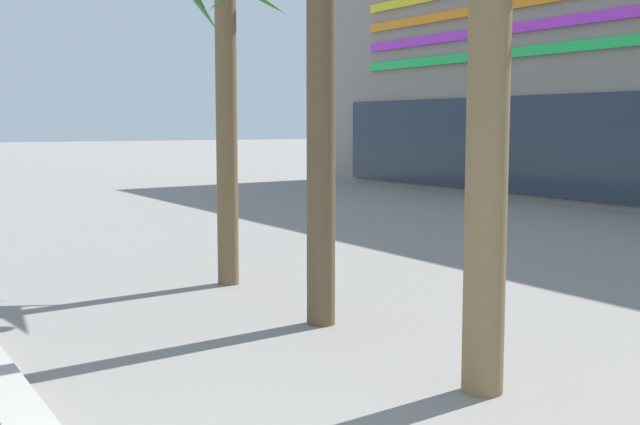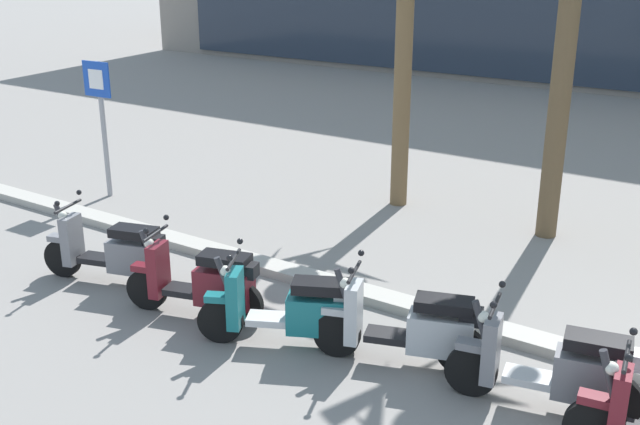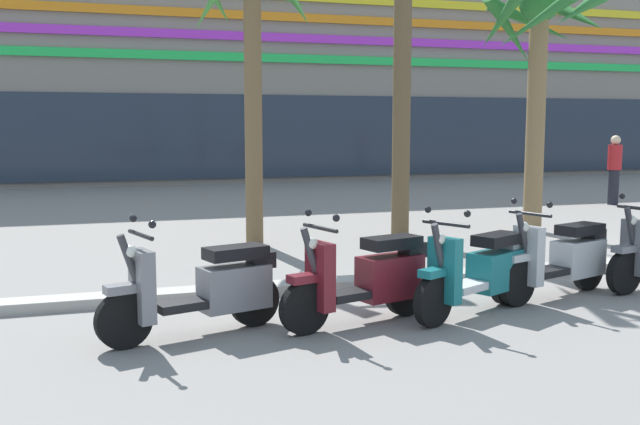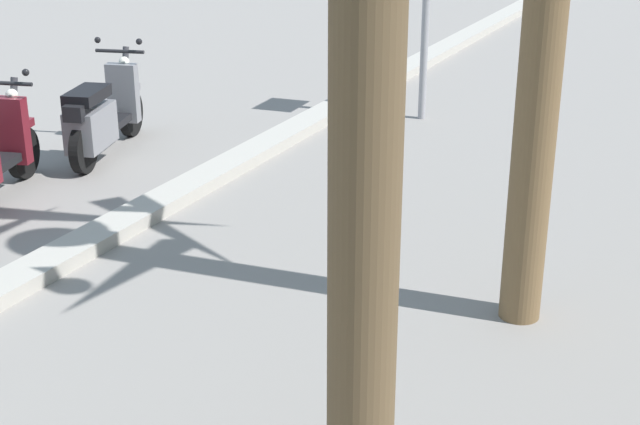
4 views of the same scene
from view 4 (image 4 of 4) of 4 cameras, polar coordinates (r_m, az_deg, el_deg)
name	(u,v)px [view 4 (image 4 of 4)]	position (r m, az deg, el deg)	size (l,w,h in m)	color
scooter_grey_gap_after_mid	(102,117)	(10.23, -13.20, 5.72)	(1.80, 0.79, 1.17)	black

